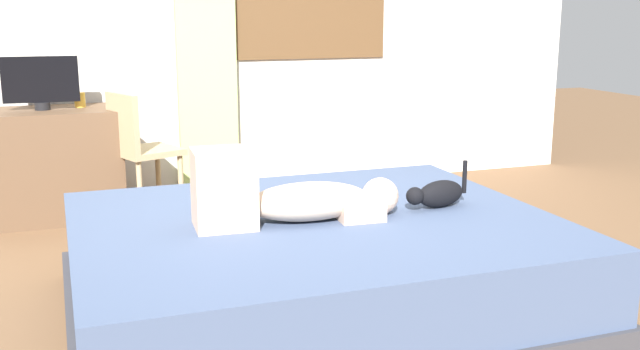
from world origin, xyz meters
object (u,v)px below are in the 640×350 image
(tv_monitor, at_px, (41,82))
(cup, at_px, (80,100))
(cat, at_px, (437,194))
(chair_by_desk, at_px, (138,146))
(desk, at_px, (53,164))
(bed, at_px, (314,267))
(person_lying, at_px, (288,197))

(tv_monitor, distance_m, cup, 0.28)
(cat, xyz_separation_m, tv_monitor, (-1.76, 2.16, 0.39))
(tv_monitor, distance_m, chair_by_desk, 0.75)
(desk, xyz_separation_m, chair_by_desk, (0.54, -0.25, 0.14))
(tv_monitor, relative_size, chair_by_desk, 0.56)
(bed, xyz_separation_m, cup, (-0.91, 2.20, 0.56))
(bed, height_order, desk, desk)
(tv_monitor, xyz_separation_m, cup, (0.24, 0.06, -0.13))
(bed, distance_m, cup, 2.44)
(person_lying, xyz_separation_m, cup, (-0.78, 2.21, 0.21))
(tv_monitor, height_order, chair_by_desk, tv_monitor)
(cat, relative_size, desk, 0.39)
(cup, height_order, chair_by_desk, chair_by_desk)
(cat, xyz_separation_m, cup, (-1.52, 2.22, 0.26))
(bed, xyz_separation_m, tv_monitor, (-1.15, 2.14, 0.69))
(cat, relative_size, tv_monitor, 0.74)
(bed, distance_m, person_lying, 0.37)
(tv_monitor, relative_size, cup, 4.82)
(cat, bearing_deg, chair_by_desk, 121.79)
(cup, bearing_deg, tv_monitor, -165.73)
(chair_by_desk, bearing_deg, tv_monitor, 156.22)
(cat, distance_m, cup, 2.71)
(person_lying, distance_m, desk, 2.37)
(desk, distance_m, tv_monitor, 0.55)
(desk, relative_size, tv_monitor, 1.87)
(bed, height_order, chair_by_desk, chair_by_desk)
(chair_by_desk, bearing_deg, cup, 136.91)
(person_lying, xyz_separation_m, chair_by_desk, (-0.45, 1.89, -0.07))
(cat, bearing_deg, tv_monitor, 129.09)
(person_lying, bearing_deg, cup, 109.46)
(bed, height_order, person_lying, person_lying)
(person_lying, height_order, cat, person_lying)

